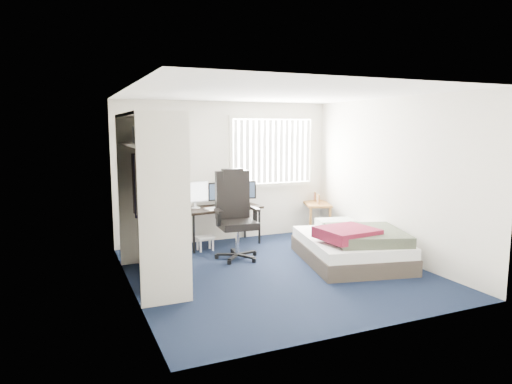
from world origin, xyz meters
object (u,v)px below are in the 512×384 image
object	(u,v)px
office_chair	(236,224)
bed	(352,245)
nightstand	(316,206)
desk	(220,204)

from	to	relation	value
office_chair	bed	size ratio (longest dim) A/B	0.68
nightstand	bed	distance (m)	1.98
desk	bed	world-z (taller)	desk
desk	bed	size ratio (longest dim) A/B	0.70
nightstand	bed	bearing A→B (deg)	-104.71
office_chair	bed	distance (m)	1.82
desk	office_chair	size ratio (longest dim) A/B	1.03
desk	nightstand	size ratio (longest dim) A/B	1.46
bed	desk	bearing A→B (deg)	129.40
nightstand	bed	size ratio (longest dim) A/B	0.48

